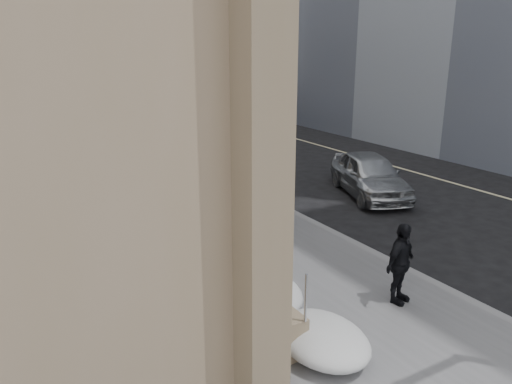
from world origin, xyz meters
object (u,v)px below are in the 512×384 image
pedestrian (400,263)px  car_grey (258,116)px  mounted_horse_right (249,176)px  car_silver (370,175)px  mounted_horse_left (246,236)px

pedestrian → car_grey: size_ratio=0.35×
mounted_horse_right → pedestrian: size_ratio=1.50×
car_silver → car_grey: 16.19m
mounted_horse_left → mounted_horse_right: 4.92m
car_grey → car_silver: bearing=87.7°
mounted_horse_left → pedestrian: bearing=145.1°
car_silver → mounted_horse_left: bearing=-131.9°
mounted_horse_left → car_grey: mounted_horse_left is taller
mounted_horse_right → car_silver: size_ratio=0.58×
mounted_horse_left → pedestrian: (2.18, -2.83, -0.10)m
car_silver → car_grey: bearing=95.6°
mounted_horse_right → car_silver: 4.92m
mounted_horse_left → car_silver: bearing=-135.7°
mounted_horse_right → car_silver: (4.87, -0.54, -0.46)m
mounted_horse_left → pedestrian: size_ratio=1.43×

